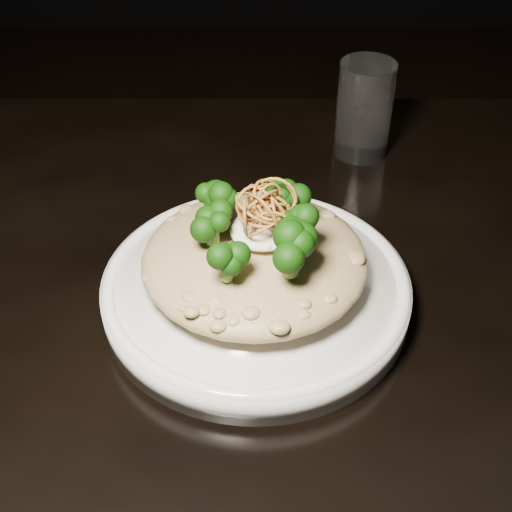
# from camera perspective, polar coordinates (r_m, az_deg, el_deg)

# --- Properties ---
(table) EXTENTS (1.10, 0.80, 0.75)m
(table) POSITION_cam_1_polar(r_m,az_deg,el_deg) (0.70, 6.06, -9.22)
(table) COLOR black
(table) RESTS_ON ground
(plate) EXTENTS (0.27, 0.27, 0.03)m
(plate) POSITION_cam_1_polar(r_m,az_deg,el_deg) (0.63, 0.00, -2.88)
(plate) COLOR white
(plate) RESTS_ON table
(risotto) EXTENTS (0.19, 0.19, 0.04)m
(risotto) POSITION_cam_1_polar(r_m,az_deg,el_deg) (0.61, -0.12, -0.26)
(risotto) COLOR brown
(risotto) RESTS_ON plate
(broccoli) EXTENTS (0.11, 0.11, 0.04)m
(broccoli) POSITION_cam_1_polar(r_m,az_deg,el_deg) (0.58, 0.04, 2.39)
(broccoli) COLOR black
(broccoli) RESTS_ON risotto
(cheese) EXTENTS (0.05, 0.05, 0.02)m
(cheese) POSITION_cam_1_polar(r_m,az_deg,el_deg) (0.59, 0.53, 2.08)
(cheese) COLOR silver
(cheese) RESTS_ON risotto
(shallots) EXTENTS (0.05, 0.05, 0.03)m
(shallots) POSITION_cam_1_polar(r_m,az_deg,el_deg) (0.58, 0.29, 3.87)
(shallots) COLOR brown
(shallots) RESTS_ON cheese
(drinking_glass) EXTENTS (0.07, 0.07, 0.11)m
(drinking_glass) POSITION_cam_1_polar(r_m,az_deg,el_deg) (0.83, 8.65, 11.52)
(drinking_glass) COLOR silver
(drinking_glass) RESTS_ON table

